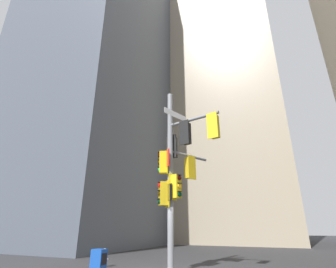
{
  "coord_description": "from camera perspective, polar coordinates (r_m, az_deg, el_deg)",
  "views": [
    {
      "loc": [
        4.4,
        -10.14,
        1.68
      ],
      "look_at": [
        -0.26,
        0.32,
        6.01
      ],
      "focal_mm": 26.6,
      "sensor_mm": 36.0,
      "label": 1
    }
  ],
  "objects": [
    {
      "name": "newspaper_box",
      "position": [
        9.77,
        -15.7,
        -26.96
      ],
      "size": [
        0.45,
        0.36,
        1.0
      ],
      "color": "#194CB2",
      "rests_on": "ground"
    },
    {
      "name": "building_tower_left",
      "position": [
        33.53,
        -16.37,
        15.79
      ],
      "size": [
        14.61,
        14.61,
        42.32
      ],
      "primitive_type": "cube",
      "color": "#4C5460",
      "rests_on": "ground"
    },
    {
      "name": "signal_pole_assembly",
      "position": [
        11.28,
        2.21,
        -6.92
      ],
      "size": [
        3.06,
        3.03,
        7.98
      ],
      "color": "gray",
      "rests_on": "ground"
    },
    {
      "name": "building_mid_block",
      "position": [
        41.27,
        11.51,
        10.25
      ],
      "size": [
        16.79,
        16.79,
        45.23
      ],
      "primitive_type": "cube",
      "color": "tan",
      "rests_on": "ground"
    },
    {
      "name": "fire_hydrant",
      "position": [
        13.2,
        -14.38,
        -25.67
      ],
      "size": [
        0.33,
        0.23,
        0.78
      ],
      "color": "silver",
      "rests_on": "ground"
    }
  ]
}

